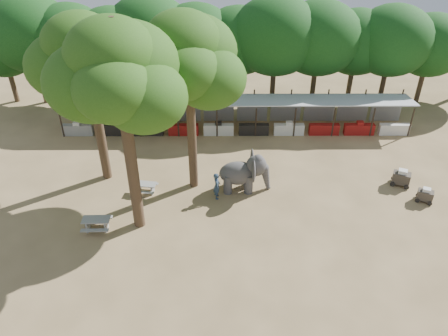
{
  "coord_description": "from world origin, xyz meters",
  "views": [
    {
      "loc": [
        -1.09,
        -17.75,
        17.04
      ],
      "look_at": [
        -1.0,
        5.0,
        2.0
      ],
      "focal_mm": 35.0,
      "sensor_mm": 36.0,
      "label": 1
    }
  ],
  "objects_px": {
    "cart_front": "(425,195)",
    "elephant": "(244,173)",
    "yard_tree_back": "(186,60)",
    "yard_tree_center": "(117,75)",
    "yard_tree_left": "(86,60)",
    "handler": "(217,186)",
    "cart_back": "(401,178)",
    "picnic_table_far": "(146,187)",
    "picnic_table_near": "(97,223)"
  },
  "relations": [
    {
      "from": "yard_tree_back",
      "to": "cart_front",
      "type": "height_order",
      "value": "yard_tree_back"
    },
    {
      "from": "yard_tree_back",
      "to": "yard_tree_left",
      "type": "bearing_deg",
      "value": 170.54
    },
    {
      "from": "yard_tree_back",
      "to": "elephant",
      "type": "xyz_separation_m",
      "value": [
        3.45,
        -0.68,
        -7.23
      ]
    },
    {
      "from": "yard_tree_center",
      "to": "cart_front",
      "type": "xyz_separation_m",
      "value": [
        17.81,
        1.96,
        -8.72
      ]
    },
    {
      "from": "yard_tree_left",
      "to": "cart_back",
      "type": "distance_m",
      "value": 21.34
    },
    {
      "from": "yard_tree_center",
      "to": "yard_tree_back",
      "type": "height_order",
      "value": "yard_tree_center"
    },
    {
      "from": "elephant",
      "to": "picnic_table_far",
      "type": "distance_m",
      "value": 6.46
    },
    {
      "from": "yard_tree_back",
      "to": "yard_tree_center",
      "type": "bearing_deg",
      "value": -126.86
    },
    {
      "from": "yard_tree_back",
      "to": "handler",
      "type": "bearing_deg",
      "value": -43.39
    },
    {
      "from": "handler",
      "to": "picnic_table_far",
      "type": "height_order",
      "value": "handler"
    },
    {
      "from": "yard_tree_left",
      "to": "yard_tree_center",
      "type": "relative_size",
      "value": 0.92
    },
    {
      "from": "yard_tree_center",
      "to": "elephant",
      "type": "relative_size",
      "value": 3.55
    },
    {
      "from": "cart_front",
      "to": "elephant",
      "type": "bearing_deg",
      "value": -162.75
    },
    {
      "from": "yard_tree_left",
      "to": "handler",
      "type": "relative_size",
      "value": 6.01
    },
    {
      "from": "elephant",
      "to": "picnic_table_far",
      "type": "height_order",
      "value": "elephant"
    },
    {
      "from": "picnic_table_far",
      "to": "picnic_table_near",
      "type": "bearing_deg",
      "value": -113.37
    },
    {
      "from": "handler",
      "to": "yard_tree_center",
      "type": "bearing_deg",
      "value": 115.27
    },
    {
      "from": "yard_tree_back",
      "to": "picnic_table_far",
      "type": "bearing_deg",
      "value": -161.01
    },
    {
      "from": "yard_tree_center",
      "to": "yard_tree_back",
      "type": "relative_size",
      "value": 1.06
    },
    {
      "from": "yard_tree_left",
      "to": "elephant",
      "type": "height_order",
      "value": "yard_tree_left"
    },
    {
      "from": "handler",
      "to": "cart_front",
      "type": "bearing_deg",
      "value": -93.91
    },
    {
      "from": "yard_tree_left",
      "to": "elephant",
      "type": "relative_size",
      "value": 3.25
    },
    {
      "from": "picnic_table_near",
      "to": "cart_front",
      "type": "distance_m",
      "value": 20.22
    },
    {
      "from": "elephant",
      "to": "cart_front",
      "type": "height_order",
      "value": "elephant"
    },
    {
      "from": "yard_tree_left",
      "to": "handler",
      "type": "distance_m",
      "value": 10.9
    },
    {
      "from": "yard_tree_center",
      "to": "cart_back",
      "type": "distance_m",
      "value": 19.33
    },
    {
      "from": "yard_tree_center",
      "to": "picnic_table_far",
      "type": "xyz_separation_m",
      "value": [
        0.05,
        2.99,
        -8.76
      ]
    },
    {
      "from": "yard_tree_center",
      "to": "handler",
      "type": "xyz_separation_m",
      "value": [
        4.68,
        2.41,
        -8.29
      ]
    },
    {
      "from": "yard_tree_back",
      "to": "cart_front",
      "type": "relative_size",
      "value": 9.44
    },
    {
      "from": "cart_back",
      "to": "elephant",
      "type": "bearing_deg",
      "value": -154.27
    },
    {
      "from": "yard_tree_back",
      "to": "handler",
      "type": "relative_size",
      "value": 6.2
    },
    {
      "from": "handler",
      "to": "yard_tree_back",
      "type": "bearing_deg",
      "value": 44.65
    },
    {
      "from": "yard_tree_left",
      "to": "cart_front",
      "type": "relative_size",
      "value": 9.16
    },
    {
      "from": "elephant",
      "to": "picnic_table_far",
      "type": "bearing_deg",
      "value": -177.79
    },
    {
      "from": "elephant",
      "to": "cart_front",
      "type": "relative_size",
      "value": 2.82
    },
    {
      "from": "yard_tree_back",
      "to": "elephant",
      "type": "bearing_deg",
      "value": -11.16
    },
    {
      "from": "elephant",
      "to": "handler",
      "type": "distance_m",
      "value": 2.03
    },
    {
      "from": "cart_front",
      "to": "handler",
      "type": "bearing_deg",
      "value": -157.88
    },
    {
      "from": "yard_tree_center",
      "to": "picnic_table_far",
      "type": "distance_m",
      "value": 9.25
    },
    {
      "from": "yard_tree_left",
      "to": "yard_tree_back",
      "type": "relative_size",
      "value": 0.97
    },
    {
      "from": "cart_front",
      "to": "cart_back",
      "type": "xyz_separation_m",
      "value": [
        -0.91,
        1.79,
        0.09
      ]
    },
    {
      "from": "yard_tree_center",
      "to": "cart_back",
      "type": "xyz_separation_m",
      "value": [
        16.89,
        3.75,
        -8.62
      ]
    },
    {
      "from": "elephant",
      "to": "picnic_table_near",
      "type": "xyz_separation_m",
      "value": [
        -8.7,
        -3.96,
        -0.79
      ]
    },
    {
      "from": "handler",
      "to": "cart_back",
      "type": "height_order",
      "value": "handler"
    },
    {
      "from": "handler",
      "to": "picnic_table_near",
      "type": "height_order",
      "value": "handler"
    },
    {
      "from": "elephant",
      "to": "handler",
      "type": "height_order",
      "value": "elephant"
    },
    {
      "from": "yard_tree_back",
      "to": "cart_back",
      "type": "distance_m",
      "value": 16.01
    },
    {
      "from": "yard_tree_center",
      "to": "picnic_table_near",
      "type": "distance_m",
      "value": 9.0
    },
    {
      "from": "picnic_table_near",
      "to": "yard_tree_left",
      "type": "bearing_deg",
      "value": 96.63
    },
    {
      "from": "yard_tree_center",
      "to": "elephant",
      "type": "xyz_separation_m",
      "value": [
        6.45,
        3.32,
        -7.9
      ]
    }
  ]
}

